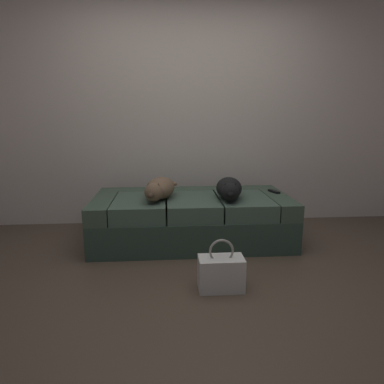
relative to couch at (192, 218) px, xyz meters
name	(u,v)px	position (x,y,z in m)	size (l,w,h in m)	color
ground_plane	(204,297)	(0.00, -1.11, -0.23)	(10.00, 10.00, 0.00)	brown
back_wall	(187,99)	(0.00, 0.70, 1.17)	(6.40, 0.10, 2.80)	beige
couch	(192,218)	(0.00, 0.00, 0.00)	(1.89, 0.93, 0.46)	#314537
dog_tan	(159,189)	(-0.31, -0.12, 0.33)	(0.36, 0.58, 0.20)	brown
dog_dark	(229,188)	(0.34, -0.14, 0.33)	(0.30, 0.57, 0.19)	black
tv_remote	(274,191)	(0.85, 0.09, 0.24)	(0.04, 0.15, 0.02)	black
handbag	(221,273)	(0.13, -1.01, -0.10)	(0.32, 0.18, 0.38)	white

